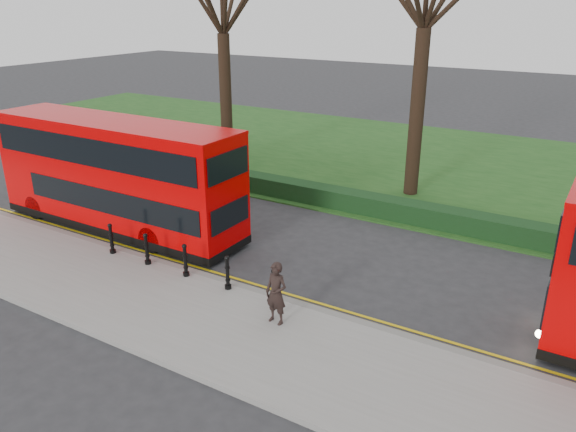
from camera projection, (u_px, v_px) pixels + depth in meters
The scene contains 10 objects.
ground at pixel (242, 271), 17.78m from camera, with size 120.00×120.00×0.00m, color #28282B.
pavement at pixel (178, 311), 15.35m from camera, with size 60.00×4.00×0.15m, color gray.
kerb at pixel (222, 282), 16.95m from camera, with size 60.00×0.25×0.16m, color slate.
grass_verge at pixel (406, 161), 29.74m from camera, with size 60.00×18.00×0.06m, color #1A4818.
hedge at pixel (338, 198), 23.06m from camera, with size 60.00×0.90×0.80m, color black.
yellow_line_outer at pixel (228, 280), 17.22m from camera, with size 60.00×0.10×0.01m, color yellow.
yellow_line_inner at pixel (232, 277), 17.38m from camera, with size 60.00×0.10×0.01m, color yellow.
bollard_row at pixel (185, 261), 17.00m from camera, with size 6.52×0.15×1.00m.
bus_lead at pixel (116, 176), 20.42m from camera, with size 10.24×2.35×4.07m.
pedestrian at pixel (276, 293), 14.40m from camera, with size 0.62×0.41×1.70m, color black.
Camera 1 is at (9.50, -12.89, 8.06)m, focal length 35.00 mm.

